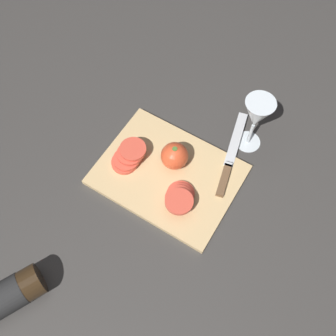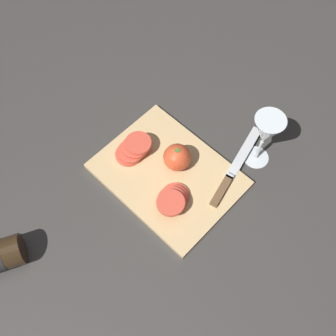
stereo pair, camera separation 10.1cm
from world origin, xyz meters
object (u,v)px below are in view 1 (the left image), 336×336
object	(u,v)px
knife	(227,168)
tomato_slice_stack_far	(129,156)
whole_tomato	(175,156)
wine_glass	(256,116)
tomato_slice_stack_near	(179,197)

from	to	relation	value
knife	tomato_slice_stack_far	xyz separation A→B (m)	(0.24, 0.11, 0.01)
whole_tomato	tomato_slice_stack_far	bearing A→B (deg)	27.00
wine_glass	tomato_slice_stack_far	distance (m)	0.35
wine_glass	tomato_slice_stack_far	size ratio (longest dim) A/B	1.75
whole_tomato	tomato_slice_stack_far	xyz separation A→B (m)	(0.11, 0.06, -0.02)
wine_glass	knife	bearing A→B (deg)	86.49
tomato_slice_stack_near	wine_glass	bearing A→B (deg)	-105.08
whole_tomato	tomato_slice_stack_near	bearing A→B (deg)	127.55
tomato_slice_stack_far	whole_tomato	bearing A→B (deg)	-153.00
whole_tomato	tomato_slice_stack_near	distance (m)	0.11
tomato_slice_stack_far	wine_glass	bearing A→B (deg)	-137.30
knife	tomato_slice_stack_near	distance (m)	0.16
wine_glass	whole_tomato	distance (m)	0.23
whole_tomato	wine_glass	bearing A→B (deg)	-128.66
tomato_slice_stack_near	tomato_slice_stack_far	xyz separation A→B (m)	(0.18, -0.03, 0.00)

